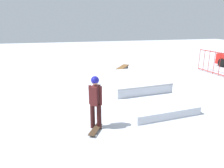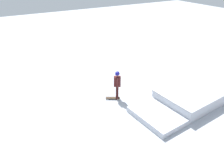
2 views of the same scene
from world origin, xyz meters
The scene contains 5 objects.
ground_plane centered at (0.00, 0.00, 0.00)m, with size 60.00×60.00×0.00m, color #B2B7C1.
skate_ramp centered at (-0.76, 0.30, 0.32)m, with size 5.60×3.04×0.74m.
skater centered at (2.23, -2.08, 1.01)m, with size 0.44×0.39×1.73m.
skateboard centered at (2.48, -2.14, 0.08)m, with size 0.79×0.58×0.09m.
park_bench centered at (-4.81, 1.12, 0.36)m, with size 1.54×1.24×0.48m.
Camera 1 is at (8.34, -3.19, 3.27)m, focal length 33.88 mm.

